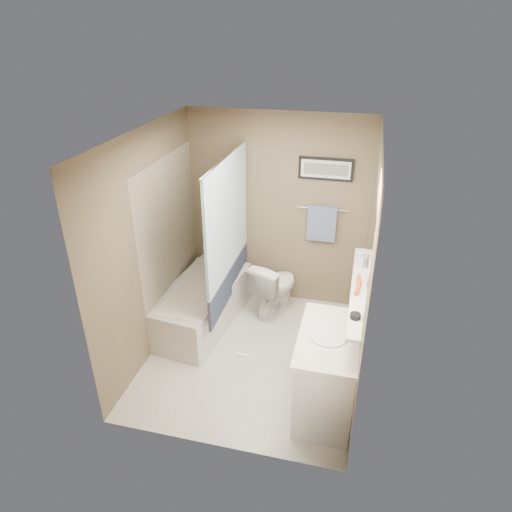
% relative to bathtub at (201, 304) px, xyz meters
% --- Properties ---
extents(ground, '(2.50, 2.50, 0.00)m').
position_rel_bathtub_xyz_m(ground, '(0.75, -0.44, -0.25)').
color(ground, silver).
rests_on(ground, ground).
extents(ceiling, '(2.20, 2.50, 0.04)m').
position_rel_bathtub_xyz_m(ceiling, '(0.75, -0.44, 2.13)').
color(ceiling, white).
rests_on(ceiling, wall_back).
extents(wall_back, '(2.20, 0.04, 2.40)m').
position_rel_bathtub_xyz_m(wall_back, '(0.75, 0.79, 0.95)').
color(wall_back, brown).
rests_on(wall_back, ground).
extents(wall_front, '(2.20, 0.04, 2.40)m').
position_rel_bathtub_xyz_m(wall_front, '(0.75, -1.67, 0.95)').
color(wall_front, brown).
rests_on(wall_front, ground).
extents(wall_left, '(0.04, 2.50, 2.40)m').
position_rel_bathtub_xyz_m(wall_left, '(-0.33, -0.44, 0.95)').
color(wall_left, brown).
rests_on(wall_left, ground).
extents(wall_right, '(0.04, 2.50, 2.40)m').
position_rel_bathtub_xyz_m(wall_right, '(1.83, -0.44, 0.95)').
color(wall_right, brown).
rests_on(wall_right, ground).
extents(tile_surround, '(0.02, 1.55, 2.00)m').
position_rel_bathtub_xyz_m(tile_surround, '(-0.34, 0.06, 0.75)').
color(tile_surround, tan).
rests_on(tile_surround, wall_left).
extents(curtain_rod, '(0.02, 1.55, 0.02)m').
position_rel_bathtub_xyz_m(curtain_rod, '(0.35, 0.06, 1.80)').
color(curtain_rod, silver).
rests_on(curtain_rod, wall_left).
extents(curtain_upper, '(0.03, 1.45, 1.28)m').
position_rel_bathtub_xyz_m(curtain_upper, '(0.35, 0.06, 1.15)').
color(curtain_upper, white).
rests_on(curtain_upper, curtain_rod).
extents(curtain_lower, '(0.03, 1.45, 0.36)m').
position_rel_bathtub_xyz_m(curtain_lower, '(0.35, 0.06, 0.33)').
color(curtain_lower, '#2A344E').
rests_on(curtain_lower, curtain_rod).
extents(mirror, '(0.02, 1.60, 1.00)m').
position_rel_bathtub_xyz_m(mirror, '(1.84, -0.59, 1.37)').
color(mirror, silver).
rests_on(mirror, wall_right).
extents(shelf, '(0.12, 1.60, 0.03)m').
position_rel_bathtub_xyz_m(shelf, '(1.79, -0.59, 0.85)').
color(shelf, silver).
rests_on(shelf, wall_right).
extents(towel_bar, '(0.60, 0.02, 0.02)m').
position_rel_bathtub_xyz_m(towel_bar, '(1.30, 0.77, 1.05)').
color(towel_bar, silver).
rests_on(towel_bar, wall_back).
extents(towel, '(0.34, 0.05, 0.44)m').
position_rel_bathtub_xyz_m(towel, '(1.30, 0.75, 0.87)').
color(towel, '#8AA3C9').
rests_on(towel, towel_bar).
extents(art_frame, '(0.62, 0.02, 0.26)m').
position_rel_bathtub_xyz_m(art_frame, '(1.30, 0.79, 1.53)').
color(art_frame, black).
rests_on(art_frame, wall_back).
extents(art_mat, '(0.56, 0.00, 0.20)m').
position_rel_bathtub_xyz_m(art_mat, '(1.30, 0.77, 1.53)').
color(art_mat, white).
rests_on(art_mat, art_frame).
extents(art_image, '(0.50, 0.00, 0.13)m').
position_rel_bathtub_xyz_m(art_image, '(1.30, 0.77, 1.53)').
color(art_image, '#595959').
rests_on(art_image, art_mat).
extents(door, '(0.80, 0.02, 2.00)m').
position_rel_bathtub_xyz_m(door, '(1.30, -1.69, 0.75)').
color(door, silver).
rests_on(door, wall_front).
extents(door_handle, '(0.10, 0.02, 0.02)m').
position_rel_bathtub_xyz_m(door_handle, '(0.97, -1.63, 0.75)').
color(door_handle, silver).
rests_on(door_handle, door).
extents(bathtub, '(0.89, 1.58, 0.50)m').
position_rel_bathtub_xyz_m(bathtub, '(0.00, 0.00, 0.00)').
color(bathtub, silver).
rests_on(bathtub, ground).
extents(tub_rim, '(0.56, 1.36, 0.02)m').
position_rel_bathtub_xyz_m(tub_rim, '(-0.00, -0.00, 0.25)').
color(tub_rim, silver).
rests_on(tub_rim, bathtub).
extents(toilet, '(0.62, 0.79, 0.71)m').
position_rel_bathtub_xyz_m(toilet, '(0.81, 0.44, 0.10)').
color(toilet, white).
rests_on(toilet, ground).
extents(vanity, '(0.51, 0.90, 0.80)m').
position_rel_bathtub_xyz_m(vanity, '(1.60, -1.03, 0.15)').
color(vanity, white).
rests_on(vanity, ground).
extents(countertop, '(0.54, 0.96, 0.04)m').
position_rel_bathtub_xyz_m(countertop, '(1.59, -1.03, 0.57)').
color(countertop, silver).
rests_on(countertop, vanity).
extents(sink_basin, '(0.34, 0.34, 0.01)m').
position_rel_bathtub_xyz_m(sink_basin, '(1.58, -1.03, 0.60)').
color(sink_basin, silver).
rests_on(sink_basin, countertop).
extents(faucet_spout, '(0.02, 0.02, 0.10)m').
position_rel_bathtub_xyz_m(faucet_spout, '(1.78, -1.03, 0.64)').
color(faucet_spout, silver).
rests_on(faucet_spout, countertop).
extents(faucet_knob, '(0.05, 0.05, 0.05)m').
position_rel_bathtub_xyz_m(faucet_knob, '(1.78, -0.93, 0.62)').
color(faucet_knob, white).
rests_on(faucet_knob, countertop).
extents(candle_bowl_near, '(0.09, 0.09, 0.04)m').
position_rel_bathtub_xyz_m(candle_bowl_near, '(1.79, -1.10, 0.89)').
color(candle_bowl_near, black).
rests_on(candle_bowl_near, shelf).
extents(hair_brush_front, '(0.06, 0.22, 0.04)m').
position_rel_bathtub_xyz_m(hair_brush_front, '(1.79, -0.65, 0.89)').
color(hair_brush_front, '#CC421C').
rests_on(hair_brush_front, shelf).
extents(hair_brush_back, '(0.04, 0.22, 0.04)m').
position_rel_bathtub_xyz_m(hair_brush_back, '(1.79, -0.54, 0.89)').
color(hair_brush_back, '#CA511C').
rests_on(hair_brush_back, shelf).
extents(pink_comb, '(0.04, 0.16, 0.01)m').
position_rel_bathtub_xyz_m(pink_comb, '(1.79, -0.42, 0.87)').
color(pink_comb, '#CD7DA8').
rests_on(pink_comb, shelf).
extents(glass_jar, '(0.08, 0.08, 0.10)m').
position_rel_bathtub_xyz_m(glass_jar, '(1.79, -0.09, 0.92)').
color(glass_jar, silver).
rests_on(glass_jar, shelf).
extents(soap_bottle, '(0.07, 0.08, 0.15)m').
position_rel_bathtub_xyz_m(soap_bottle, '(1.79, -0.20, 0.94)').
color(soap_bottle, '#999999').
rests_on(soap_bottle, shelf).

